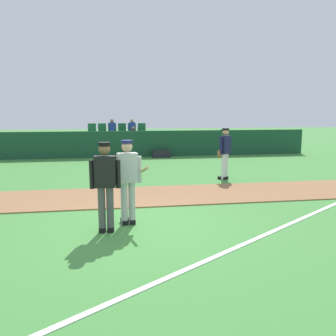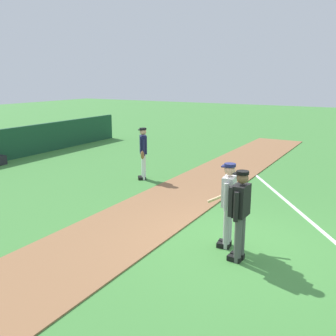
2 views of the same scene
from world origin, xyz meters
name	(u,v)px [view 2 (image 2 of 2)]	position (x,y,z in m)	size (l,w,h in m)	color
ground_plane	(238,247)	(0.00, 0.00, 0.00)	(80.00, 80.00, 0.00)	#42843A
infield_dirt_path	(135,222)	(0.00, 2.59, 0.01)	(28.00, 2.35, 0.03)	#936642
foul_line_chalk	(294,208)	(3.00, -0.50, 0.01)	(12.00, 0.10, 0.01)	white
batter_grey_jersey	(228,202)	(-0.11, 0.20, 0.97)	(0.72, 0.75, 1.76)	#B2B2B2
umpire_home_plate	(240,211)	(-0.56, -0.20, 1.00)	(0.59, 0.31, 1.76)	#4C4C4C
runner_navy_jersey	(143,152)	(3.42, 4.61, 0.96)	(0.60, 0.47, 1.76)	white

